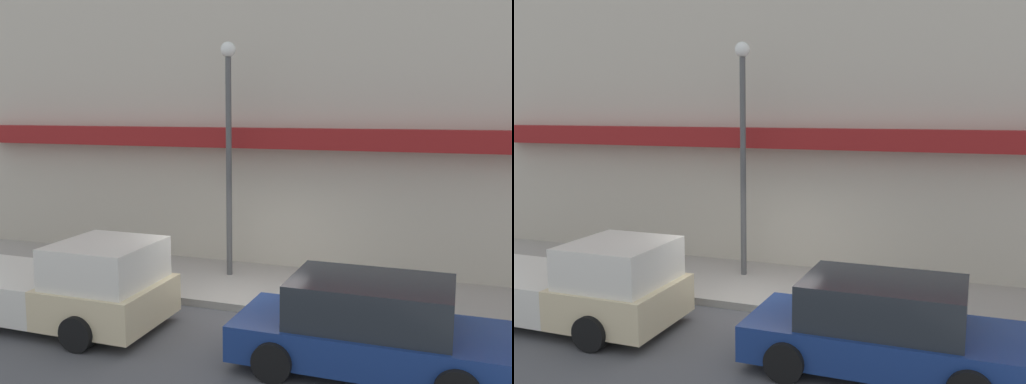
% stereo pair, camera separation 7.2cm
% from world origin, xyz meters
% --- Properties ---
extents(ground_plane, '(80.00, 80.00, 0.00)m').
position_xyz_m(ground_plane, '(0.00, 0.00, 0.00)').
color(ground_plane, '#4C4C4F').
extents(sidewalk, '(36.00, 3.19, 0.16)m').
position_xyz_m(sidewalk, '(0.00, 1.60, 0.08)').
color(sidewalk, '#9E998E').
rests_on(sidewalk, ground).
extents(building, '(19.80, 3.80, 11.42)m').
position_xyz_m(building, '(0.01, 4.68, 5.69)').
color(building, '#BCB29E').
rests_on(building, ground).
extents(pickup_truck, '(5.18, 2.23, 1.72)m').
position_xyz_m(pickup_truck, '(-3.15, -1.76, 0.75)').
color(pickup_truck, beige).
rests_on(pickup_truck, ground).
extents(parked_car, '(4.36, 2.06, 1.51)m').
position_xyz_m(parked_car, '(2.99, -1.76, 0.73)').
color(parked_car, navy).
rests_on(parked_car, ground).
extents(fire_hydrant, '(0.19, 0.19, 0.72)m').
position_xyz_m(fire_hydrant, '(-3.30, 0.49, 0.52)').
color(fire_hydrant, '#196633').
rests_on(fire_hydrant, sidewalk).
extents(street_lamp, '(0.36, 0.36, 5.60)m').
position_xyz_m(street_lamp, '(-1.02, 2.01, 3.66)').
color(street_lamp, '#4C4C4C').
rests_on(street_lamp, sidewalk).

